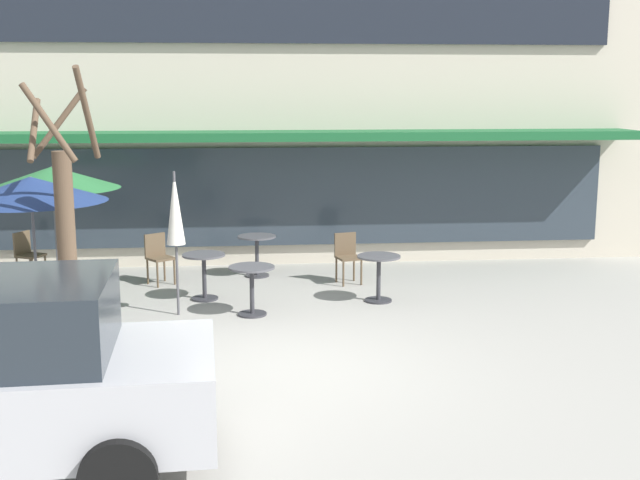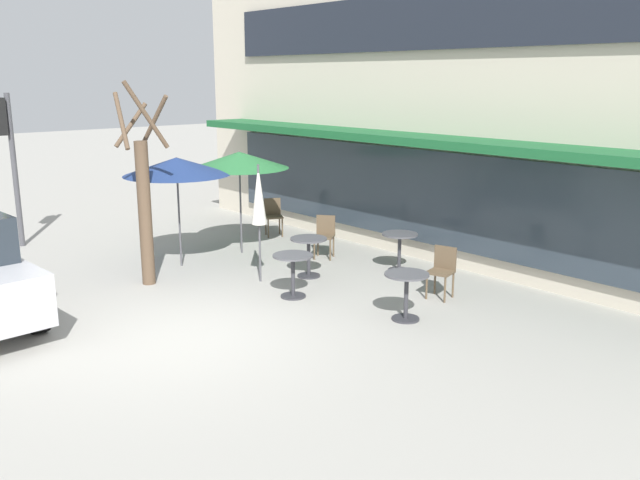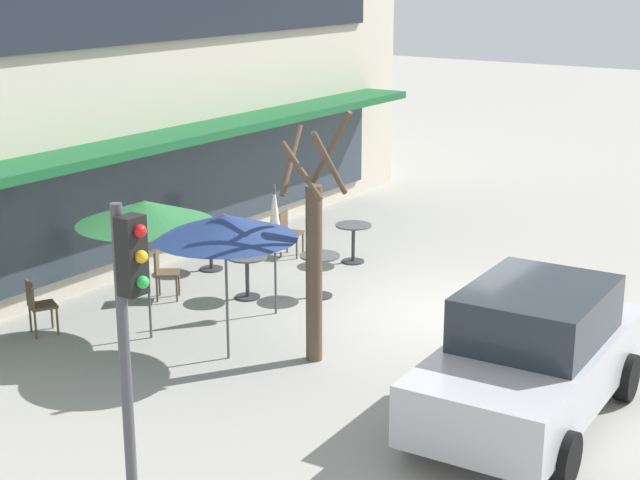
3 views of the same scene
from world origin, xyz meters
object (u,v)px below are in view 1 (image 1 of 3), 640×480
cafe_table_mid_patio (257,249)px  patio_umbrella_cream_folded (53,178)px  street_tree (66,233)px  cafe_table_by_tree (379,270)px  patio_umbrella_green_folded (175,209)px  patio_umbrella_corner_open (31,189)px  cafe_table_streetside (204,269)px  cafe_table_near_wall (252,282)px  cafe_chair_0 (347,254)px  cafe_chair_1 (158,255)px  cafe_chair_2 (27,252)px

cafe_table_mid_patio → patio_umbrella_cream_folded: size_ratio=0.35×
cafe_table_mid_patio → street_tree: 4.92m
cafe_table_by_tree → street_tree: bearing=-154.3°
patio_umbrella_green_folded → patio_umbrella_corner_open: bearing=-163.8°
patio_umbrella_green_folded → cafe_table_streetside: bearing=67.9°
cafe_table_near_wall → patio_umbrella_corner_open: (-3.05, -0.44, 1.51)m
patio_umbrella_cream_folded → patio_umbrella_corner_open: same height
cafe_table_streetside → street_tree: street_tree is taller
cafe_table_streetside → cafe_table_mid_patio: size_ratio=1.00×
cafe_chair_0 → cafe_chair_1: (-3.33, 0.26, 0.00)m
cafe_table_mid_patio → patio_umbrella_corner_open: (-3.18, -3.03, 1.51)m
cafe_table_streetside → cafe_chair_1: cafe_chair_1 is taller
street_tree → patio_umbrella_cream_folded: bearing=105.6°
patio_umbrella_corner_open → cafe_chair_0: patio_umbrella_corner_open is taller
cafe_table_streetside → cafe_chair_2: size_ratio=0.85×
cafe_chair_0 → cafe_chair_2: same height
patio_umbrella_corner_open → cafe_chair_1: (1.43, 2.62, -1.50)m
cafe_table_near_wall → cafe_table_mid_patio: 2.59m
cafe_table_near_wall → cafe_chair_2: bearing=146.6°
patio_umbrella_cream_folded → cafe_chair_1: 2.38m
patio_umbrella_cream_folded → cafe_chair_0: size_ratio=2.47×
cafe_chair_2 → patio_umbrella_corner_open: bearing=-73.1°
cafe_table_streetside → street_tree: bearing=-122.6°
patio_umbrella_cream_folded → cafe_chair_2: bearing=119.7°
cafe_table_streetside → cafe_table_near_wall: bearing=-52.8°
cafe_table_by_tree → cafe_chair_1: size_ratio=0.85×
cafe_chair_0 → cafe_chair_2: size_ratio=1.00×
patio_umbrella_corner_open → cafe_chair_2: (-0.93, 3.07, -1.50)m
patio_umbrella_green_folded → cafe_table_mid_patio: bearing=63.1°
patio_umbrella_green_folded → cafe_chair_0: (2.84, 1.81, -1.10)m
street_tree → patio_umbrella_green_folded: bearing=52.6°
cafe_table_by_tree → cafe_chair_1: cafe_chair_1 is taller
cafe_chair_0 → street_tree: (-4.09, -3.44, 1.06)m
cafe_chair_0 → cafe_chair_2: (-5.70, 0.70, 0.00)m
patio_umbrella_corner_open → cafe_chair_1: size_ratio=2.47×
cafe_table_near_wall → patio_umbrella_corner_open: 3.43m
cafe_table_near_wall → patio_umbrella_cream_folded: (-3.10, 1.08, 1.51)m
cafe_table_mid_patio → street_tree: street_tree is taller
cafe_table_streetside → cafe_chair_1: (-0.86, 1.18, 0.01)m
cafe_table_streetside → cafe_chair_0: (2.48, 0.92, 0.01)m
cafe_table_by_tree → patio_umbrella_green_folded: patio_umbrella_green_folded is taller
cafe_table_mid_patio → patio_umbrella_cream_folded: (-3.22, -1.51, 1.51)m
cafe_chair_0 → cafe_chair_2: bearing=173.0°
cafe_table_mid_patio → cafe_chair_0: bearing=-22.6°
cafe_table_near_wall → patio_umbrella_corner_open: size_ratio=0.35×
patio_umbrella_corner_open → cafe_chair_2: size_ratio=2.47×
cafe_table_near_wall → cafe_table_streetside: (-0.77, 1.01, 0.00)m
cafe_table_mid_patio → cafe_chair_0: (1.59, -0.66, 0.01)m
cafe_table_by_tree → patio_umbrella_cream_folded: bearing=174.8°
cafe_table_near_wall → cafe_table_streetside: bearing=127.2°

